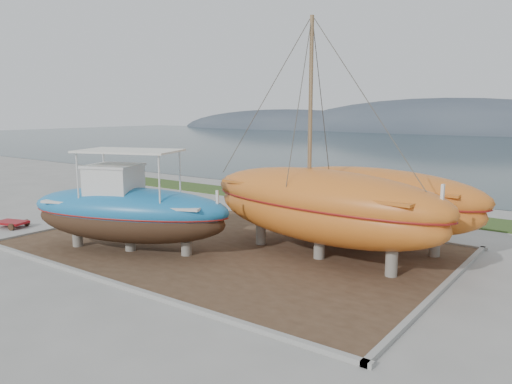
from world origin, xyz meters
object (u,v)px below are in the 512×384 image
Objects in this scene: orange_sailboat at (321,141)px; red_trailer at (12,224)px; white_dinghy at (143,211)px; orange_bare_hull at (368,208)px; blue_caique at (129,201)px.

red_trailer is at bearing -157.26° from orange_sailboat.
white_dinghy is 6.61m from red_trailer.
orange_bare_hull reaches higher than white_dinghy.
blue_caique is 10.33m from orange_bare_hull.
orange_bare_hull is at bearing 83.52° from orange_sailboat.
red_trailer is at bearing -155.16° from orange_bare_hull.
white_dinghy is 0.39× the size of orange_bare_hull.
orange_bare_hull is 4.45× the size of red_trailer.
orange_sailboat reaches higher than blue_caique.
orange_bare_hull is at bearing 7.36° from red_trailer.
red_trailer is (-8.45, -0.68, -2.05)m from blue_caique.
orange_sailboat reaches higher than white_dinghy.
white_dinghy is 11.98m from orange_bare_hull.
white_dinghy is 0.36× the size of orange_sailboat.
orange_sailboat is at bearing 7.47° from blue_caique.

